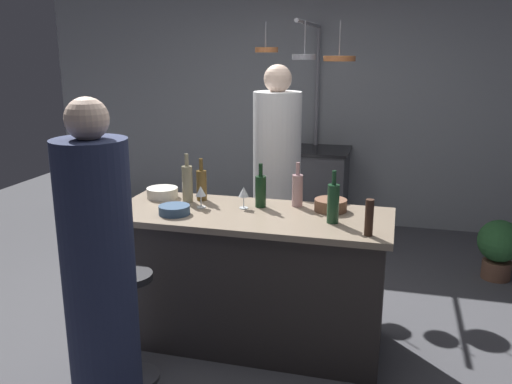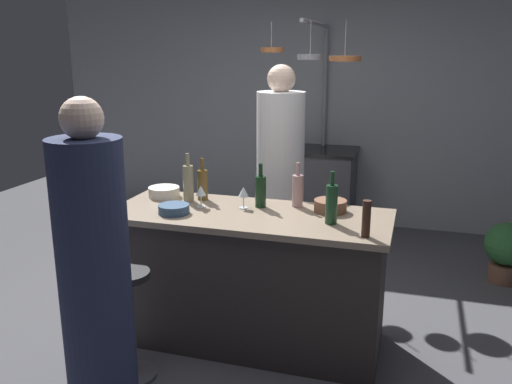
% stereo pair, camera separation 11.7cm
% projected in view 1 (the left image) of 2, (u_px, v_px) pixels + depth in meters
% --- Properties ---
extents(ground_plane, '(9.00, 9.00, 0.00)m').
position_uv_depth(ground_plane, '(250.00, 339.00, 3.67)').
color(ground_plane, '#4C4C51').
extents(back_wall, '(6.40, 0.16, 2.60)m').
position_uv_depth(back_wall, '(318.00, 106.00, 6.00)').
color(back_wall, '#9EA3A8').
rests_on(back_wall, ground_plane).
extents(kitchen_island, '(1.80, 0.72, 0.90)m').
position_uv_depth(kitchen_island, '(250.00, 278.00, 3.55)').
color(kitchen_island, '#332D2B').
rests_on(kitchen_island, ground_plane).
extents(stove_range, '(0.80, 0.64, 0.89)m').
position_uv_depth(stove_range, '(311.00, 189.00, 5.84)').
color(stove_range, '#47474C').
rests_on(stove_range, ground_plane).
extents(chef, '(0.38, 0.38, 1.80)m').
position_uv_depth(chef, '(277.00, 187.00, 4.35)').
color(chef, white).
rests_on(chef, ground_plane).
extents(bar_stool_left, '(0.28, 0.28, 0.68)m').
position_uv_depth(bar_stool_left, '(133.00, 322.00, 3.13)').
color(bar_stool_left, '#4C4C51').
rests_on(bar_stool_left, ground_plane).
extents(guest_left, '(0.36, 0.36, 1.70)m').
position_uv_depth(guest_left, '(100.00, 282.00, 2.68)').
color(guest_left, '#262D4C').
rests_on(guest_left, ground_plane).
extents(overhead_pot_rack, '(0.89, 1.27, 2.17)m').
position_uv_depth(overhead_pot_rack, '(312.00, 78.00, 5.11)').
color(overhead_pot_rack, gray).
rests_on(overhead_pot_rack, ground_plane).
extents(potted_plant, '(0.36, 0.36, 0.52)m').
position_uv_depth(potted_plant, '(499.00, 246.00, 4.57)').
color(potted_plant, brown).
rests_on(potted_plant, ground_plane).
extents(pepper_mill, '(0.05, 0.05, 0.21)m').
position_uv_depth(pepper_mill, '(369.00, 218.00, 2.99)').
color(pepper_mill, '#382319').
rests_on(pepper_mill, kitchen_island).
extents(wine_bottle_white, '(0.07, 0.07, 0.33)m').
position_uv_depth(wine_bottle_white, '(187.00, 183.00, 3.66)').
color(wine_bottle_white, gray).
rests_on(wine_bottle_white, kitchen_island).
extents(wine_bottle_amber, '(0.07, 0.07, 0.29)m').
position_uv_depth(wine_bottle_amber, '(202.00, 184.00, 3.71)').
color(wine_bottle_amber, brown).
rests_on(wine_bottle_amber, kitchen_island).
extents(wine_bottle_red, '(0.07, 0.07, 0.29)m').
position_uv_depth(wine_bottle_red, '(261.00, 191.00, 3.54)').
color(wine_bottle_red, '#143319').
rests_on(wine_bottle_red, kitchen_island).
extents(wine_bottle_green, '(0.07, 0.07, 0.32)m').
position_uv_depth(wine_bottle_green, '(333.00, 203.00, 3.21)').
color(wine_bottle_green, '#193D23').
rests_on(wine_bottle_green, kitchen_island).
extents(wine_bottle_rose, '(0.07, 0.07, 0.30)m').
position_uv_depth(wine_bottle_rose, '(297.00, 190.00, 3.56)').
color(wine_bottle_rose, '#B78C8E').
rests_on(wine_bottle_rose, kitchen_island).
extents(wine_glass_by_chef, '(0.07, 0.07, 0.15)m').
position_uv_depth(wine_glass_by_chef, '(201.00, 192.00, 3.53)').
color(wine_glass_by_chef, silver).
rests_on(wine_glass_by_chef, kitchen_island).
extents(wine_glass_near_left_guest, '(0.07, 0.07, 0.15)m').
position_uv_depth(wine_glass_near_left_guest, '(244.00, 193.00, 3.51)').
color(wine_glass_near_left_guest, silver).
rests_on(wine_glass_near_left_guest, kitchen_island).
extents(mixing_bowl_wooden, '(0.21, 0.21, 0.08)m').
position_uv_depth(mixing_bowl_wooden, '(331.00, 205.00, 3.47)').
color(mixing_bowl_wooden, brown).
rests_on(mixing_bowl_wooden, kitchen_island).
extents(mixing_bowl_blue, '(0.20, 0.20, 0.06)m').
position_uv_depth(mixing_bowl_blue, '(174.00, 210.00, 3.40)').
color(mixing_bowl_blue, '#334C6B').
rests_on(mixing_bowl_blue, kitchen_island).
extents(mixing_bowl_ceramic, '(0.22, 0.22, 0.07)m').
position_uv_depth(mixing_bowl_ceramic, '(162.00, 193.00, 3.79)').
color(mixing_bowl_ceramic, silver).
rests_on(mixing_bowl_ceramic, kitchen_island).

